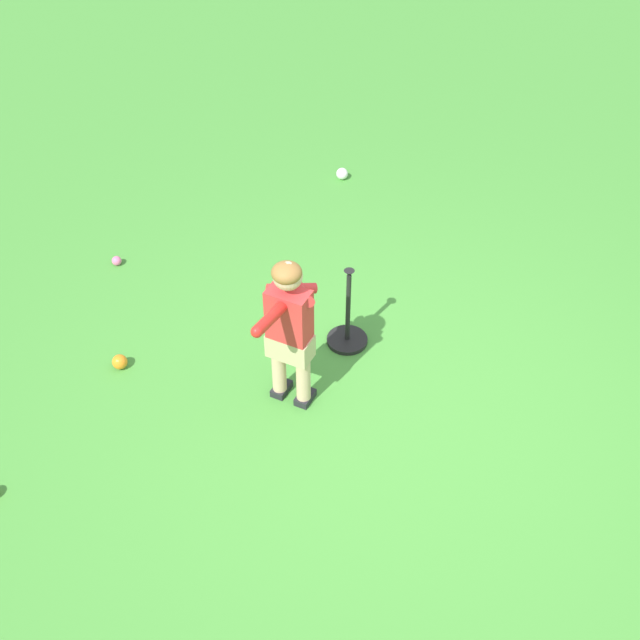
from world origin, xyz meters
name	(u,v)px	position (x,y,z in m)	size (l,w,h in m)	color
ground_plane	(387,416)	(0.00, 0.00, 0.00)	(40.00, 40.00, 0.00)	#479338
child_batter	(289,322)	(-0.57, -0.23, 0.65)	(0.32, 0.63, 1.08)	#232328
play_ball_center_lawn	(120,362)	(-1.65, -0.69, 0.05)	(0.10, 0.10, 0.10)	orange
play_ball_by_bucket	(117,261)	(-2.50, 0.05, 0.04)	(0.07, 0.07, 0.07)	pink
play_ball_midfield	(342,174)	(-1.83, 2.09, 0.05)	(0.10, 0.10, 0.10)	white
batting_tee	(347,330)	(-0.59, 0.40, 0.10)	(0.28, 0.28, 0.62)	black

